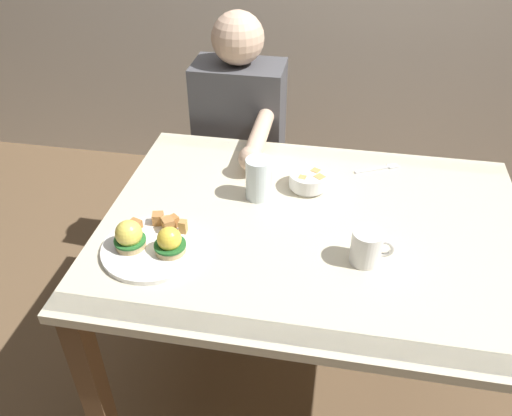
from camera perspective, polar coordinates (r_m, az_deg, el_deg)
The scene contains 8 objects.
ground_plane at distance 2.03m, azimuth 4.84°, elevation -18.46°, with size 6.00×6.00×0.00m, color brown.
dining_table at distance 1.56m, azimuth 6.02°, elevation -4.97°, with size 1.20×0.90×0.74m.
eggs_benedict_plate at distance 1.41m, azimuth -11.41°, elevation -3.68°, with size 0.27×0.27×0.09m.
fruit_bowl at distance 1.62m, azimuth 5.76°, elevation 3.04°, with size 0.12×0.12×0.06m.
coffee_mug at distance 1.37m, azimuth 12.06°, elevation -4.08°, with size 0.11×0.08×0.09m.
fork at distance 1.77m, azimuth 13.33°, elevation 4.23°, with size 0.15×0.09×0.00m.
water_glass_near at distance 1.56m, azimuth 0.28°, elevation 2.93°, with size 0.08×0.08×0.13m.
diner_person at distance 2.08m, azimuth -1.84°, elevation 7.39°, with size 0.34×0.54×1.14m.
Camera 1 is at (0.05, -1.17, 1.66)m, focal length 36.68 mm.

